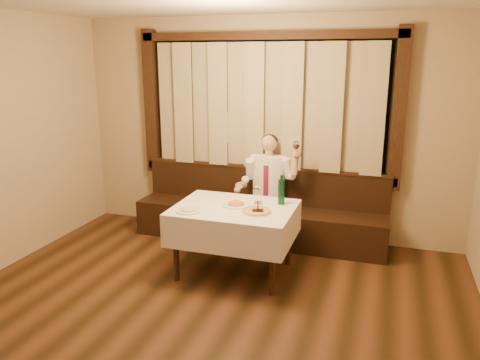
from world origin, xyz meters
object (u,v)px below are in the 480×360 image
(banquette, at_px, (260,216))
(dining_table, at_px, (234,216))
(seated_man, at_px, (267,181))
(pizza, at_px, (257,211))
(pasta_red, at_px, (236,202))
(pasta_cream, at_px, (189,208))
(cruet_caddy, at_px, (258,209))
(green_bottle, at_px, (281,191))

(banquette, height_order, dining_table, banquette)
(seated_man, bearing_deg, pizza, -81.40)
(dining_table, relative_size, pizza, 4.08)
(pasta_red, xyz_separation_m, pasta_cream, (-0.40, -0.33, -0.00))
(dining_table, relative_size, seated_man, 0.92)
(banquette, height_order, pasta_cream, banquette)
(pasta_cream, height_order, seated_man, seated_man)
(pizza, xyz_separation_m, seated_man, (-0.16, 1.04, 0.04))
(pasta_red, height_order, cruet_caddy, cruet_caddy)
(dining_table, bearing_deg, pasta_cream, -143.27)
(green_bottle, relative_size, seated_man, 0.24)
(pizza, xyz_separation_m, cruet_caddy, (0.02, -0.01, 0.03))
(dining_table, xyz_separation_m, pasta_cream, (-0.40, -0.30, 0.14))
(pasta_red, xyz_separation_m, seated_man, (0.11, 0.90, 0.01))
(pasta_red, relative_size, seated_man, 0.21)
(banquette, xyz_separation_m, pasta_red, (0.01, -0.99, 0.48))
(banquette, height_order, green_bottle, green_bottle)
(pasta_cream, bearing_deg, cruet_caddy, 14.33)
(cruet_caddy, bearing_deg, pasta_red, 137.90)
(banquette, xyz_separation_m, pizza, (0.28, -1.13, 0.46))
(pizza, bearing_deg, pasta_cream, -164.56)
(dining_table, xyz_separation_m, seated_man, (0.12, 0.93, 0.16))
(pasta_red, height_order, seated_man, seated_man)
(cruet_caddy, bearing_deg, green_bottle, 52.22)
(banquette, relative_size, pizza, 10.29)
(pizza, bearing_deg, seated_man, 98.60)
(green_bottle, height_order, cruet_caddy, green_bottle)
(pasta_cream, bearing_deg, seated_man, 67.21)
(pasta_red, relative_size, cruet_caddy, 2.30)
(banquette, bearing_deg, pizza, -76.19)
(banquette, distance_m, pasta_cream, 1.46)
(dining_table, xyz_separation_m, cruet_caddy, (0.29, -0.12, 0.15))
(green_bottle, height_order, seated_man, seated_man)
(dining_table, xyz_separation_m, pasta_red, (0.01, 0.03, 0.14))
(cruet_caddy, distance_m, seated_man, 1.07)
(dining_table, relative_size, pasta_red, 4.47)
(pasta_cream, relative_size, green_bottle, 0.79)
(pizza, bearing_deg, dining_table, 158.56)
(dining_table, bearing_deg, pasta_red, 78.77)
(dining_table, height_order, pasta_cream, pasta_cream)
(dining_table, bearing_deg, seated_man, 82.65)
(pasta_red, bearing_deg, dining_table, -101.23)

